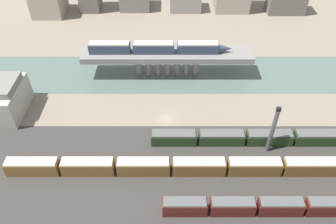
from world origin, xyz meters
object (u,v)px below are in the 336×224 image
object	(u,v)px
train_yard_far	(205,167)
signal_tower	(273,131)
train_yard_outer	(252,138)
train_on_bridge	(160,48)
train_yard_mid	(286,207)

from	to	relation	value
train_yard_far	signal_tower	bearing A→B (deg)	23.10
train_yard_outer	signal_tower	size ratio (longest dim) A/B	3.66
train_on_bridge	train_yard_far	world-z (taller)	train_on_bridge
train_on_bridge	train_yard_far	size ratio (longest dim) A/B	0.47
train_yard_far	train_yard_outer	xyz separation A→B (m)	(13.01, 9.80, -0.26)
train_on_bridge	train_yard_far	distance (m)	43.67
train_on_bridge	train_yard_mid	xyz separation A→B (m)	(27.68, -52.13, -8.05)
train_yard_mid	train_yard_outer	distance (m)	20.81
train_yard_mid	signal_tower	world-z (taller)	signal_tower
train_yard_outer	train_yard_mid	bearing A→B (deg)	-81.30
train_yard_far	train_yard_outer	distance (m)	16.29
signal_tower	train_yard_far	bearing A→B (deg)	-156.90
train_yard_far	signal_tower	distance (m)	18.86
train_yard_far	train_yard_outer	size ratio (longest dim) A/B	1.81
train_on_bridge	signal_tower	distance (m)	44.47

